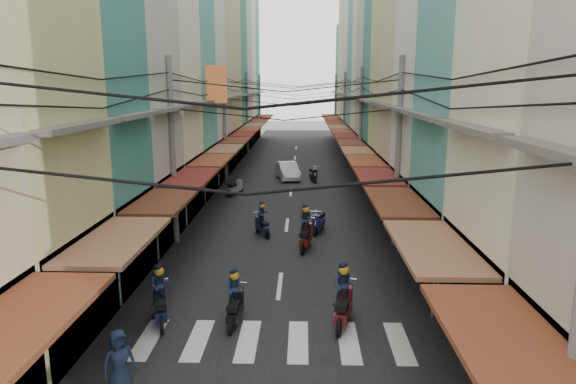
% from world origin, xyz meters
% --- Properties ---
extents(ground, '(160.00, 160.00, 0.00)m').
position_xyz_m(ground, '(0.00, 0.00, 0.00)').
color(ground, slate).
rests_on(ground, ground).
extents(road, '(10.00, 80.00, 0.02)m').
position_xyz_m(road, '(0.00, 20.00, 0.01)').
color(road, black).
rests_on(road, ground).
extents(sidewalk_left, '(3.00, 80.00, 0.06)m').
position_xyz_m(sidewalk_left, '(-6.50, 20.00, 0.03)').
color(sidewalk_left, slate).
rests_on(sidewalk_left, ground).
extents(sidewalk_right, '(3.00, 80.00, 0.06)m').
position_xyz_m(sidewalk_right, '(6.50, 20.00, 0.03)').
color(sidewalk_right, slate).
rests_on(sidewalk_right, ground).
extents(crosswalk, '(7.55, 2.40, 0.01)m').
position_xyz_m(crosswalk, '(-0.00, -6.00, 0.03)').
color(crosswalk, silver).
rests_on(crosswalk, ground).
extents(building_row_left, '(7.80, 67.67, 23.70)m').
position_xyz_m(building_row_left, '(-7.92, 16.56, 9.78)').
color(building_row_left, silver).
rests_on(building_row_left, ground).
extents(building_row_right, '(7.80, 68.98, 22.59)m').
position_xyz_m(building_row_right, '(7.92, 16.45, 9.41)').
color(building_row_right, '#397F76').
rests_on(building_row_right, ground).
extents(utility_poles, '(10.20, 66.13, 8.20)m').
position_xyz_m(utility_poles, '(0.00, 15.01, 6.59)').
color(utility_poles, slate).
rests_on(utility_poles, ground).
extents(white_car, '(4.78, 2.65, 1.59)m').
position_xyz_m(white_car, '(-0.36, 18.89, 0.00)').
color(white_car, silver).
rests_on(white_car, ground).
extents(bicycle, '(1.63, 0.91, 1.06)m').
position_xyz_m(bicycle, '(7.50, -0.95, 0.00)').
color(bicycle, black).
rests_on(bicycle, ground).
extents(moving_scooters, '(6.04, 24.90, 1.99)m').
position_xyz_m(moving_scooters, '(-0.22, 1.51, 0.55)').
color(moving_scooters, black).
rests_on(moving_scooters, ground).
extents(parked_scooters, '(13.14, 13.68, 1.01)m').
position_xyz_m(parked_scooters, '(4.08, -3.45, 0.48)').
color(parked_scooters, black).
rests_on(parked_scooters, ground).
extents(pedestrians, '(13.41, 17.69, 2.16)m').
position_xyz_m(pedestrians, '(-4.15, 2.25, 1.01)').
color(pedestrians, black).
rests_on(pedestrians, ground).
extents(market_umbrella, '(2.02, 2.02, 2.13)m').
position_xyz_m(market_umbrella, '(5.56, -3.71, 1.88)').
color(market_umbrella, '#B2B2B7').
rests_on(market_umbrella, ground).
extents(traffic_sign, '(0.10, 0.63, 2.87)m').
position_xyz_m(traffic_sign, '(4.78, -4.32, 2.08)').
color(traffic_sign, slate).
rests_on(traffic_sign, ground).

